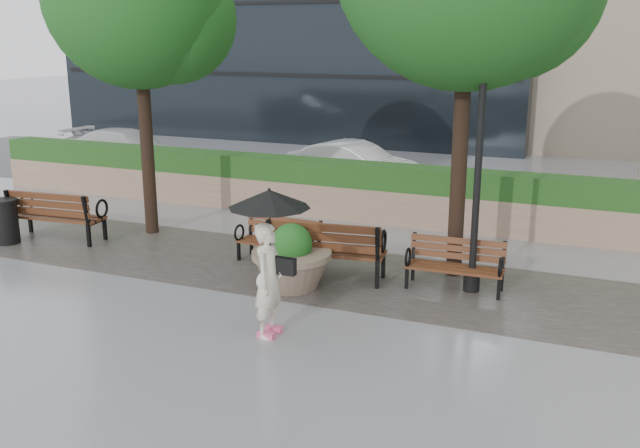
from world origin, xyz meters
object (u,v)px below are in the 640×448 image
at_px(lamppost, 477,184).
at_px(bench_2, 327,261).
at_px(bench_0, 58,225).
at_px(bench_3, 454,276).
at_px(car_left, 128,149).
at_px(pedestrian, 269,249).
at_px(planter_left, 292,263).
at_px(car_right, 354,165).
at_px(bench_1, 279,250).
at_px(trash_bin, 6,223).

bearing_deg(lamppost, bench_2, -171.70).
bearing_deg(bench_0, bench_3, 176.54).
relative_size(bench_2, car_left, 0.49).
bearing_deg(pedestrian, planter_left, 15.67).
bearing_deg(car_right, bench_2, -150.99).
bearing_deg(bench_0, planter_left, 167.55).
relative_size(bench_1, planter_left, 1.21).
height_order(bench_1, car_right, car_right).
distance_m(bench_0, lamppost, 8.91).
xyz_separation_m(bench_2, bench_3, (2.24, 0.30, -0.07)).
height_order(bench_0, bench_1, bench_0).
height_order(bench_2, planter_left, planter_left).
distance_m(bench_1, lamppost, 4.06).
relative_size(bench_1, pedestrian, 0.77).
distance_m(bench_1, car_right, 7.26).
height_order(bench_0, planter_left, planter_left).
relative_size(bench_0, car_right, 0.54).
bearing_deg(car_right, car_left, 104.03).
xyz_separation_m(bench_2, car_right, (-2.27, 7.65, 0.31)).
height_order(planter_left, lamppost, lamppost).
height_order(bench_2, lamppost, lamppost).
relative_size(bench_1, lamppost, 0.39).
bearing_deg(bench_2, bench_0, -8.18).
xyz_separation_m(lamppost, car_left, (-12.52, 7.07, -1.24)).
bearing_deg(planter_left, bench_1, 125.14).
bearing_deg(car_left, bench_0, -153.36).
distance_m(bench_2, car_left, 12.46).
relative_size(bench_2, lamppost, 0.50).
distance_m(lamppost, car_right, 8.80).
bearing_deg(car_left, bench_1, -128.77).
bearing_deg(bench_1, car_right, 103.27).
distance_m(bench_2, car_right, 7.98).
xyz_separation_m(planter_left, car_left, (-9.62, 8.13, 0.18)).
bearing_deg(lamppost, car_right, 123.41).
bearing_deg(trash_bin, lamppost, 5.44).
relative_size(bench_0, car_left, 0.47).
relative_size(bench_2, planter_left, 1.55).
xyz_separation_m(bench_1, car_right, (-1.08, 7.17, 0.38)).
bearing_deg(trash_bin, car_right, 59.83).
xyz_separation_m(bench_2, planter_left, (-0.37, -0.69, 0.12)).
bearing_deg(planter_left, bench_3, 20.71).
bearing_deg(bench_1, lamppost, 3.09).
relative_size(planter_left, trash_bin, 1.53).
relative_size(car_right, pedestrian, 1.79).
bearing_deg(bench_1, bench_0, -170.96).
distance_m(bench_3, lamppost, 1.64).
distance_m(bench_3, car_right, 8.63).
distance_m(bench_3, trash_bin, 9.32).
height_order(planter_left, trash_bin, planter_left).
relative_size(planter_left, lamppost, 0.33).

